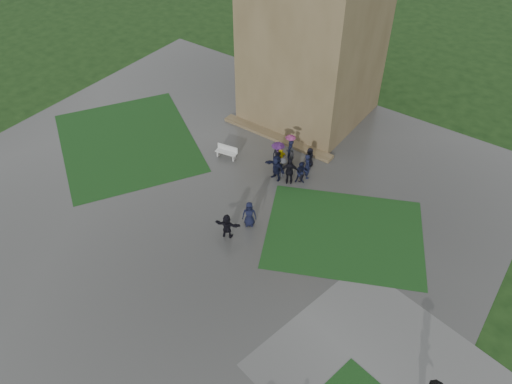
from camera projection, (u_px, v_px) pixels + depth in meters
The scene contains 9 objects.
ground at pixel (178, 223), 29.76m from camera, with size 120.00×120.00×0.00m, color black.
plaza at pixel (200, 204), 30.97m from camera, with size 34.00×34.00×0.02m, color #383735.
lawn_inset_left at pixel (128, 142), 35.87m from camera, with size 11.00×9.00×0.01m, color #123312.
lawn_inset_right at pixel (344, 233), 29.10m from camera, with size 9.00×7.00×0.01m, color #123312.
tower_plinth at pixel (277, 137), 36.12m from camera, with size 9.00×0.80×0.22m, color brown.
bench at pixel (227, 152), 34.26m from camera, with size 1.58×0.75×0.88m.
visitor_cluster at pixel (287, 162), 32.58m from camera, with size 3.21×3.25×2.32m.
pedestrian_mid at pixel (249, 214), 29.09m from camera, with size 0.83×0.57×1.71m, color black.
pedestrian_near at pixel (227, 226), 28.42m from camera, with size 1.51×0.54×1.62m, color black.
Camera 1 is at (15.98, -14.37, 21.19)m, focal length 35.00 mm.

